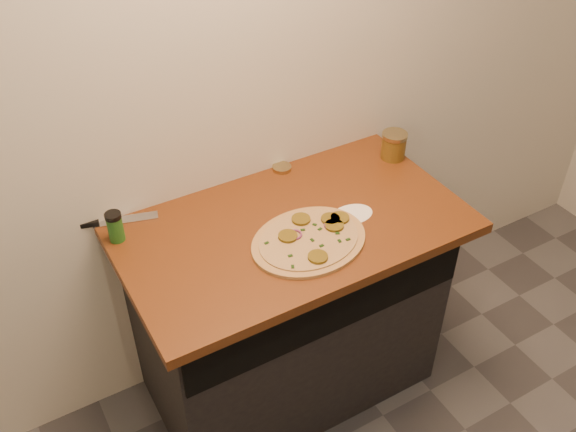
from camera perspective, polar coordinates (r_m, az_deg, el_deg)
cabinet at (r=2.55m, az=-0.01°, el=-8.43°), size 1.10×0.60×0.86m
countertop at (r=2.22m, az=0.37°, el=-1.00°), size 1.20×0.70×0.04m
pizza at (r=2.13m, az=1.94°, el=-2.09°), size 0.45×0.45×0.03m
chefs_knife at (r=2.30m, az=-16.18°, el=-0.54°), size 0.32×0.12×0.02m
mason_jar_lid at (r=2.47m, az=-0.55°, el=4.31°), size 0.09×0.09×0.02m
salsa_jar at (r=2.55m, az=9.38°, el=6.22°), size 0.10×0.10×0.11m
spice_shaker at (r=2.18m, az=-15.12°, el=-0.92°), size 0.05×0.05×0.11m
flour_spill at (r=2.26m, az=5.72°, el=0.16°), size 0.16×0.16×0.00m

